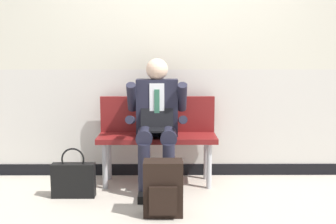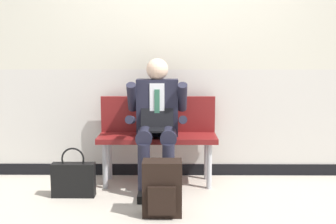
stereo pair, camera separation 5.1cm
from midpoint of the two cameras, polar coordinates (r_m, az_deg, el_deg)
The scene contains 6 objects.
ground_plane at distance 3.98m, azimuth 1.90°, elevation -11.06°, with size 18.00×18.00×0.00m, color #B2A899.
station_wall at distance 4.46m, azimuth 1.76°, elevation 10.03°, with size 5.67×0.14×2.93m.
bench_with_person at distance 4.25m, azimuth -1.04°, elevation -2.57°, with size 1.16×0.42×0.85m.
person_seated at distance 4.03m, azimuth -1.12°, elevation -1.07°, with size 0.57×0.70×1.24m.
backpack at distance 3.47m, azimuth -0.35°, elevation -10.20°, with size 0.31×0.23×0.45m.
handbag at distance 3.99m, azimuth -12.15°, elevation -8.73°, with size 0.39×0.11×0.45m.
Camera 2 is at (-0.07, -3.76, 1.32)m, focal length 45.63 mm.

